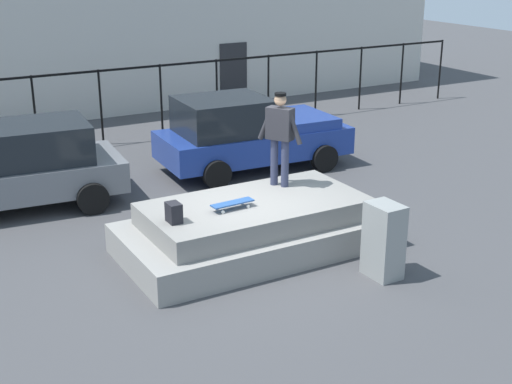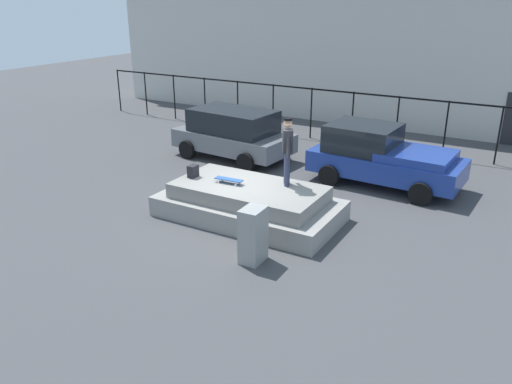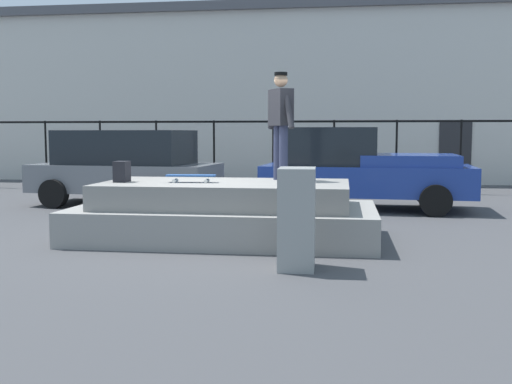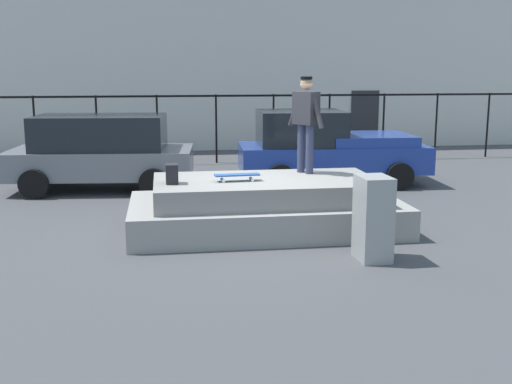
# 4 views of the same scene
# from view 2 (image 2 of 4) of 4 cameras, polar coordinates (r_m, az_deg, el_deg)

# --- Properties ---
(ground_plane) EXTENTS (60.00, 60.00, 0.00)m
(ground_plane) POSITION_cam_2_polar(r_m,az_deg,el_deg) (13.42, -1.35, -2.70)
(ground_plane) COLOR #424244
(concrete_ledge) EXTENTS (4.65, 2.40, 0.90)m
(concrete_ledge) POSITION_cam_2_polar(r_m,az_deg,el_deg) (13.19, -0.80, -1.23)
(concrete_ledge) COLOR gray
(concrete_ledge) RESTS_ON ground_plane
(skateboarder) EXTENTS (0.53, 0.82, 1.73)m
(skateboarder) POSITION_cam_2_polar(r_m,az_deg,el_deg) (12.76, 3.52, 5.09)
(skateboarder) COLOR #2D334C
(skateboarder) RESTS_ON concrete_ledge
(skateboard) EXTENTS (0.77, 0.26, 0.12)m
(skateboard) POSITION_cam_2_polar(r_m,az_deg,el_deg) (13.12, -3.04, 1.38)
(skateboard) COLOR #264C8C
(skateboard) RESTS_ON concrete_ledge
(backpack) EXTENTS (0.20, 0.28, 0.32)m
(backpack) POSITION_cam_2_polar(r_m,az_deg,el_deg) (13.65, -7.03, 2.32)
(backpack) COLOR black
(backpack) RESTS_ON concrete_ledge
(car_grey_hatchback_near) EXTENTS (4.29, 2.50, 1.71)m
(car_grey_hatchback_near) POSITION_cam_2_polar(r_m,az_deg,el_deg) (18.00, -2.55, 6.63)
(car_grey_hatchback_near) COLOR slate
(car_grey_hatchback_near) RESTS_ON ground_plane
(car_blue_pickup_mid) EXTENTS (4.56, 2.35, 1.77)m
(car_blue_pickup_mid) POSITION_cam_2_polar(r_m,az_deg,el_deg) (15.86, 13.81, 3.91)
(car_blue_pickup_mid) COLOR navy
(car_blue_pickup_mid) RESTS_ON ground_plane
(utility_box) EXTENTS (0.46, 0.61, 1.24)m
(utility_box) POSITION_cam_2_polar(r_m,az_deg,el_deg) (10.99, -0.33, -4.83)
(utility_box) COLOR gray
(utility_box) RESTS_ON ground_plane
(fence_row) EXTENTS (24.06, 0.06, 2.01)m
(fence_row) POSITION_cam_2_polar(r_m,az_deg,el_deg) (19.96, 10.74, 9.01)
(fence_row) COLOR black
(fence_row) RESTS_ON ground_plane
(warehouse_building) EXTENTS (28.07, 7.59, 5.96)m
(warehouse_building) POSITION_cam_2_polar(r_m,az_deg,el_deg) (25.91, 16.08, 15.02)
(warehouse_building) COLOR beige
(warehouse_building) RESTS_ON ground_plane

